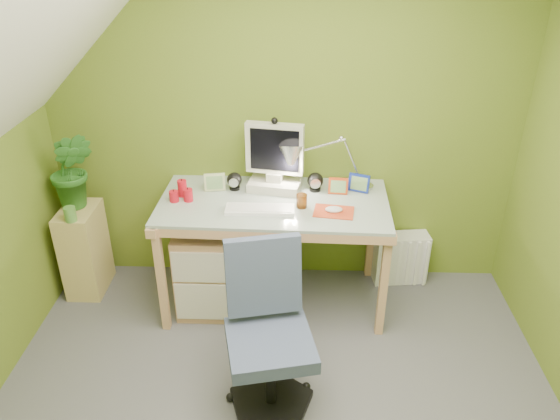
{
  "coord_description": "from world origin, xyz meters",
  "views": [
    {
      "loc": [
        0.1,
        -1.89,
        2.42
      ],
      "look_at": [
        0.0,
        1.0,
        0.85
      ],
      "focal_mm": 35.0,
      "sensor_mm": 36.0,
      "label": 1
    }
  ],
  "objects_px": {
    "side_ledge": "(85,250)",
    "task_chair": "(270,343)",
    "desk_lamp": "(344,151)",
    "radiator": "(400,258)",
    "monitor": "(275,154)",
    "desk": "(274,252)",
    "potted_plant": "(72,170)"
  },
  "relations": [
    {
      "from": "desk",
      "to": "monitor",
      "type": "height_order",
      "value": "monitor"
    },
    {
      "from": "monitor",
      "to": "potted_plant",
      "type": "distance_m",
      "value": 1.36
    },
    {
      "from": "desk",
      "to": "monitor",
      "type": "relative_size",
      "value": 2.94
    },
    {
      "from": "side_ledge",
      "to": "task_chair",
      "type": "distance_m",
      "value": 1.74
    },
    {
      "from": "desk_lamp",
      "to": "radiator",
      "type": "bearing_deg",
      "value": 15.32
    },
    {
      "from": "monitor",
      "to": "desk_lamp",
      "type": "bearing_deg",
      "value": 9.59
    },
    {
      "from": "monitor",
      "to": "potted_plant",
      "type": "bearing_deg",
      "value": -169.01
    },
    {
      "from": "desk",
      "to": "potted_plant",
      "type": "relative_size",
      "value": 2.7
    },
    {
      "from": "radiator",
      "to": "potted_plant",
      "type": "bearing_deg",
      "value": 176.14
    },
    {
      "from": "desk",
      "to": "desk_lamp",
      "type": "relative_size",
      "value": 2.63
    },
    {
      "from": "side_ledge",
      "to": "radiator",
      "type": "height_order",
      "value": "side_ledge"
    },
    {
      "from": "monitor",
      "to": "task_chair",
      "type": "height_order",
      "value": "monitor"
    },
    {
      "from": "side_ledge",
      "to": "task_chair",
      "type": "height_order",
      "value": "task_chair"
    },
    {
      "from": "potted_plant",
      "to": "task_chair",
      "type": "relative_size",
      "value": 0.6
    },
    {
      "from": "desk",
      "to": "task_chair",
      "type": "relative_size",
      "value": 1.63
    },
    {
      "from": "side_ledge",
      "to": "task_chair",
      "type": "xyz_separation_m",
      "value": [
        1.37,
        -1.06,
        0.13
      ]
    },
    {
      "from": "desk_lamp",
      "to": "radiator",
      "type": "height_order",
      "value": "desk_lamp"
    },
    {
      "from": "side_ledge",
      "to": "radiator",
      "type": "xyz_separation_m",
      "value": [
        2.27,
        0.17,
        -0.13
      ]
    },
    {
      "from": "monitor",
      "to": "desk",
      "type": "bearing_deg",
      "value": -80.41
    },
    {
      "from": "side_ledge",
      "to": "radiator",
      "type": "distance_m",
      "value": 2.28
    },
    {
      "from": "desk_lamp",
      "to": "side_ledge",
      "type": "height_order",
      "value": "desk_lamp"
    },
    {
      "from": "monitor",
      "to": "potted_plant",
      "type": "relative_size",
      "value": 0.92
    },
    {
      "from": "monitor",
      "to": "potted_plant",
      "type": "xyz_separation_m",
      "value": [
        -1.35,
        -0.03,
        -0.12
      ]
    },
    {
      "from": "side_ledge",
      "to": "task_chair",
      "type": "relative_size",
      "value": 0.71
    },
    {
      "from": "desk_lamp",
      "to": "side_ledge",
      "type": "relative_size",
      "value": 0.87
    },
    {
      "from": "desk",
      "to": "side_ledge",
      "type": "xyz_separation_m",
      "value": [
        -1.35,
        0.1,
        -0.07
      ]
    },
    {
      "from": "monitor",
      "to": "desk_lamp",
      "type": "relative_size",
      "value": 0.9
    },
    {
      "from": "radiator",
      "to": "desk_lamp",
      "type": "bearing_deg",
      "value": -176.12
    },
    {
      "from": "desk",
      "to": "task_chair",
      "type": "bearing_deg",
      "value": -86.86
    },
    {
      "from": "monitor",
      "to": "side_ledge",
      "type": "height_order",
      "value": "monitor"
    },
    {
      "from": "side_ledge",
      "to": "potted_plant",
      "type": "bearing_deg",
      "value": 90.0
    },
    {
      "from": "monitor",
      "to": "side_ledge",
      "type": "distance_m",
      "value": 1.53
    }
  ]
}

